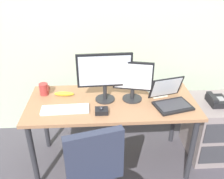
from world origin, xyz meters
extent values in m
plane|color=#4A464F|center=(0.00, 0.00, 0.00)|extent=(8.00, 8.00, 0.00)
cube|color=beige|center=(0.00, 0.69, 1.40)|extent=(6.00, 0.10, 2.80)
cube|color=#A3714E|center=(0.00, 0.00, 0.72)|extent=(1.54, 0.68, 0.03)
cylinder|color=#2D2D33|center=(-0.71, -0.28, 0.35)|extent=(0.05, 0.05, 0.71)
cylinder|color=#2D2D33|center=(0.71, -0.28, 0.35)|extent=(0.05, 0.05, 0.71)
cylinder|color=#2D2D33|center=(-0.71, 0.28, 0.35)|extent=(0.05, 0.05, 0.71)
cylinder|color=#2D2D33|center=(0.71, 0.28, 0.35)|extent=(0.05, 0.05, 0.71)
cube|color=gray|center=(1.04, 0.08, 0.32)|extent=(0.42, 0.52, 0.63)
cube|color=#38383D|center=(1.04, -0.18, 0.45)|extent=(0.38, 0.01, 0.21)
cube|color=#38383D|center=(1.04, -0.18, 0.19)|extent=(0.38, 0.01, 0.21)
cube|color=black|center=(1.04, 0.06, 0.66)|extent=(0.17, 0.20, 0.06)
cube|color=black|center=(0.98, 0.06, 0.70)|extent=(0.05, 0.18, 0.04)
cube|color=gray|center=(1.06, 0.05, 0.69)|extent=(0.07, 0.08, 0.01)
cube|color=#2F3449|center=(-0.16, -0.69, 0.71)|extent=(0.40, 0.16, 0.42)
cylinder|color=#262628|center=(-0.06, 0.03, 0.74)|extent=(0.18, 0.18, 0.01)
cylinder|color=#262628|center=(-0.06, 0.03, 0.81)|extent=(0.04, 0.04, 0.13)
cube|color=black|center=(-0.06, 0.03, 1.03)|extent=(0.49, 0.05, 0.31)
cube|color=silver|center=(-0.06, 0.02, 1.03)|extent=(0.45, 0.03, 0.27)
cylinder|color=#262628|center=(0.19, 0.02, 0.74)|extent=(0.18, 0.18, 0.01)
cylinder|color=#262628|center=(0.19, 0.02, 0.79)|extent=(0.04, 0.04, 0.09)
cube|color=black|center=(0.19, 0.02, 0.98)|extent=(0.35, 0.10, 0.27)
cube|color=white|center=(0.19, 0.01, 0.98)|extent=(0.32, 0.08, 0.24)
cube|color=silver|center=(-0.41, -0.13, 0.75)|extent=(0.41, 0.15, 0.02)
cube|color=white|center=(-0.41, -0.13, 0.76)|extent=(0.39, 0.13, 0.01)
cube|color=black|center=(0.53, -0.13, 0.75)|extent=(0.36, 0.29, 0.02)
cube|color=#38383D|center=(0.53, -0.13, 0.76)|extent=(0.31, 0.23, 0.00)
cube|color=black|center=(0.49, 0.01, 0.86)|extent=(0.32, 0.16, 0.21)
cube|color=silver|center=(0.50, 0.00, 0.86)|extent=(0.28, 0.13, 0.18)
cube|color=black|center=(-0.10, -0.19, 0.76)|extent=(0.11, 0.09, 0.04)
sphere|color=#232328|center=(-0.10, -0.19, 0.78)|extent=(0.04, 0.04, 0.04)
cylinder|color=#A43231|center=(-0.64, 0.16, 0.79)|extent=(0.08, 0.08, 0.11)
torus|color=brown|center=(-0.60, 0.16, 0.79)|extent=(0.01, 0.07, 0.07)
cube|color=white|center=(0.44, 0.13, 0.74)|extent=(0.19, 0.24, 0.01)
ellipsoid|color=yellow|center=(-0.45, 0.13, 0.76)|extent=(0.19, 0.06, 0.04)
camera|label=1|loc=(-0.12, -1.91, 1.89)|focal=38.90mm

